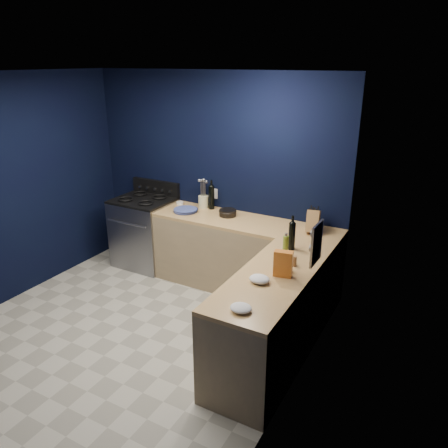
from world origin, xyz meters
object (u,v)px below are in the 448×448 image
Objects in this scene: gas_range at (145,233)px; crouton_bag at (283,264)px; utensil_crock at (203,202)px; knife_block at (313,221)px; plate_stack at (185,210)px.

crouton_bag reaches higher than gas_range.
knife_block is at bearing -4.71° from utensil_crock.
knife_block is at bearing 4.23° from plate_stack.
utensil_crock is at bearing 130.59° from crouton_bag.
utensil_crock reaches higher than plate_stack.
utensil_crock is at bearing 14.28° from gas_range.
utensil_crock is (0.83, 0.21, 0.52)m from gas_range.
knife_block is (1.63, 0.12, 0.10)m from plate_stack.
crouton_bag reaches higher than plate_stack.
knife_block is 1.02× the size of crouton_bag.
utensil_crock is 0.65× the size of knife_block.
utensil_crock is 0.67× the size of crouton_bag.
utensil_crock is 2.07m from crouton_bag.
plate_stack is 1.22× the size of knife_block.
plate_stack is 2.03m from crouton_bag.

